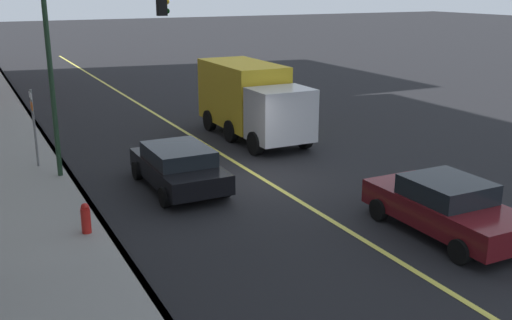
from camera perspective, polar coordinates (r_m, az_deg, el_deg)
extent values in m
plane|color=black|center=(19.88, 0.36, -1.66)|extent=(200.00, 200.00, 0.00)
cube|color=gray|center=(17.93, -21.10, -4.59)|extent=(80.00, 3.55, 0.15)
cube|color=slate|center=(18.13, -15.78, -3.86)|extent=(80.00, 0.16, 0.15)
cube|color=#D8CC4C|center=(19.87, 0.36, -1.65)|extent=(80.00, 0.16, 0.01)
cube|color=#591116|center=(16.00, 17.64, -4.63)|extent=(4.50, 1.89, 0.65)
cube|color=black|center=(15.82, 17.79, -2.65)|extent=(1.95, 1.74, 0.51)
cylinder|color=black|center=(14.55, 18.94, -8.27)|extent=(0.60, 0.22, 0.60)
cylinder|color=black|center=(17.72, 16.39, -3.61)|extent=(0.60, 0.22, 0.60)
cylinder|color=black|center=(16.56, 11.67, -4.67)|extent=(0.60, 0.22, 0.60)
cube|color=black|center=(18.83, -7.41, -0.94)|extent=(4.34, 1.92, 0.59)
cube|color=black|center=(18.67, -7.45, 0.59)|extent=(2.37, 1.76, 0.46)
cylinder|color=black|center=(19.97, -11.30, -1.00)|extent=(0.60, 0.22, 0.60)
cylinder|color=black|center=(20.51, -6.26, -0.31)|extent=(0.60, 0.22, 0.60)
cylinder|color=black|center=(17.35, -8.70, -3.53)|extent=(0.60, 0.22, 0.60)
cylinder|color=black|center=(17.98, -3.02, -2.65)|extent=(0.60, 0.22, 0.60)
cube|color=silver|center=(22.63, 2.37, 4.35)|extent=(1.83, 2.26, 1.99)
cube|color=gold|center=(25.49, -1.29, 6.40)|extent=(4.55, 2.26, 2.59)
cylinder|color=black|center=(23.39, 4.65, 2.20)|extent=(0.90, 0.28, 0.90)
cylinder|color=black|center=(22.37, -0.08, 1.60)|extent=(0.90, 0.28, 0.90)
cylinder|color=black|center=(27.21, -0.25, 4.26)|extent=(0.90, 0.28, 0.90)
cylinder|color=black|center=(26.34, -4.46, 3.80)|extent=(0.90, 0.28, 0.90)
cylinder|color=black|center=(25.24, 2.06, 3.29)|extent=(0.90, 0.28, 0.90)
cylinder|color=black|center=(24.30, -2.41, 2.77)|extent=(0.90, 0.28, 0.90)
cylinder|color=#1E3823|center=(19.95, -18.95, 6.95)|extent=(0.16, 0.16, 6.38)
cube|color=black|center=(20.57, -9.03, 14.71)|extent=(0.28, 0.30, 0.90)
sphere|color=gold|center=(20.63, -8.53, 14.74)|extent=(0.18, 0.18, 0.18)
sphere|color=black|center=(20.64, -8.50, 13.90)|extent=(0.18, 0.18, 0.18)
cylinder|color=slate|center=(21.63, -20.39, 2.66)|extent=(0.08, 0.08, 2.82)
cube|color=white|center=(21.40, -20.76, 5.79)|extent=(0.60, 0.02, 0.20)
cube|color=#DB5919|center=(21.46, -20.67, 4.88)|extent=(0.44, 0.02, 0.28)
cylinder|color=red|center=(15.65, -15.92, -5.84)|extent=(0.24, 0.24, 0.80)
sphere|color=red|center=(15.50, -16.05, -4.33)|extent=(0.20, 0.20, 0.20)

